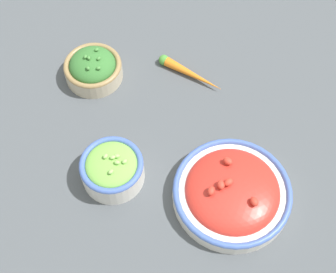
{
  "coord_description": "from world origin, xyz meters",
  "views": [
    {
      "loc": [
        -0.47,
        0.09,
        0.84
      ],
      "look_at": [
        0.0,
        0.0,
        0.03
      ],
      "focal_mm": 50.0,
      "sensor_mm": 36.0,
      "label": 1
    }
  ],
  "objects_px": {
    "bowl_broccoli": "(93,68)",
    "bowl_lettuce": "(112,168)",
    "bowl_cherry_tomatoes": "(232,192)",
    "loose_carrot": "(189,73)"
  },
  "relations": [
    {
      "from": "bowl_broccoli",
      "to": "bowl_lettuce",
      "type": "bearing_deg",
      "value": -177.45
    },
    {
      "from": "bowl_lettuce",
      "to": "bowl_broccoli",
      "type": "relative_size",
      "value": 0.96
    },
    {
      "from": "bowl_cherry_tomatoes",
      "to": "loose_carrot",
      "type": "bearing_deg",
      "value": 3.76
    },
    {
      "from": "bowl_cherry_tomatoes",
      "to": "loose_carrot",
      "type": "height_order",
      "value": "bowl_cherry_tomatoes"
    },
    {
      "from": "bowl_cherry_tomatoes",
      "to": "bowl_lettuce",
      "type": "height_order",
      "value": "bowl_lettuce"
    },
    {
      "from": "bowl_lettuce",
      "to": "loose_carrot",
      "type": "xyz_separation_m",
      "value": [
        0.22,
        -0.2,
        -0.02
      ]
    },
    {
      "from": "bowl_lettuce",
      "to": "loose_carrot",
      "type": "bearing_deg",
      "value": -41.8
    },
    {
      "from": "bowl_cherry_tomatoes",
      "to": "bowl_lettuce",
      "type": "bearing_deg",
      "value": 68.56
    },
    {
      "from": "bowl_lettuce",
      "to": "bowl_broccoli",
      "type": "height_order",
      "value": "bowl_lettuce"
    },
    {
      "from": "bowl_cherry_tomatoes",
      "to": "bowl_broccoli",
      "type": "height_order",
      "value": "bowl_broccoli"
    }
  ]
}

